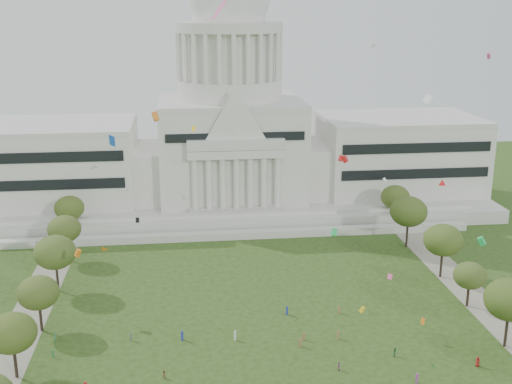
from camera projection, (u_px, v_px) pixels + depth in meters
capitol at (231, 137)px, 201.89m from camera, size 160.00×64.50×91.30m
path_left at (17, 342)px, 122.97m from camera, size 8.00×160.00×0.04m
path_right at (493, 315)px, 133.73m from camera, size 8.00×160.00×0.04m
row_tree_l_2 at (12, 333)px, 108.83m from camera, size 8.42×8.42×11.97m
row_tree_r_2 at (510, 300)px, 118.63m from camera, size 9.55×9.55×13.58m
row_tree_l_3 at (38, 293)px, 124.87m from camera, size 8.12×8.12×11.55m
row_tree_r_3 at (470, 276)px, 135.64m from camera, size 7.01×7.01×9.98m
row_tree_l_4 at (55, 252)px, 142.19m from camera, size 9.29×9.29×13.21m
row_tree_r_4 at (443, 240)px, 149.91m from camera, size 9.19×9.19×13.06m
row_tree_l_5 at (64, 229)px, 160.07m from camera, size 8.33×8.33×11.85m
row_tree_r_5 at (409, 212)px, 168.81m from camera, size 9.82×9.82×13.96m
row_tree_l_6 at (69, 208)px, 177.21m from camera, size 8.19×8.19×11.64m
row_tree_r_6 at (395, 197)px, 186.59m from camera, size 8.42×8.42×11.97m
person_0 at (478, 362)px, 114.31m from camera, size 1.10×0.97×1.89m
person_2 at (395, 352)px, 117.55m from camera, size 0.93×0.96×1.70m
person_8 at (164, 374)px, 110.70m from camera, size 0.76×0.47×1.56m
person_10 at (339, 366)px, 113.11m from camera, size 0.71×1.03×1.61m
distant_crowd at (197, 374)px, 110.45m from camera, size 65.84×41.35×1.95m
kite_swarm at (288, 232)px, 98.14m from camera, size 78.58×106.07×66.21m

